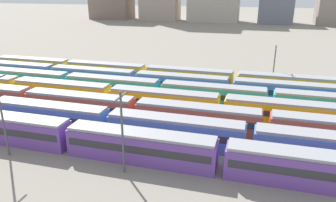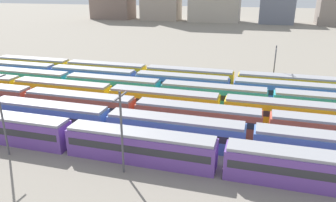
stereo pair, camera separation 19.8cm
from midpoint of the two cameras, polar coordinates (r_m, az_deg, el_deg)
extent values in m
plane|color=gray|center=(68.07, -26.63, 0.88)|extent=(600.00, 600.00, 0.00)
cube|color=#6B429E|center=(47.72, -26.66, -4.48)|extent=(18.00, 3.00, 3.40)
cube|color=#2D2D33|center=(47.57, -26.74, -4.03)|extent=(17.20, 3.06, 0.90)
cube|color=#939399|center=(47.05, -27.01, -2.39)|extent=(17.60, 2.70, 0.35)
cube|color=#6B429E|center=(38.14, -4.83, -8.27)|extent=(18.00, 3.00, 3.40)
cube|color=#2D2D33|center=(37.95, -4.85, -7.72)|extent=(17.20, 3.06, 0.90)
cube|color=#939399|center=(37.30, -4.92, -5.72)|extent=(17.60, 2.70, 0.35)
cube|color=#6B429E|center=(36.70, 24.62, -11.38)|extent=(18.00, 3.00, 3.40)
cube|color=#2D2D33|center=(36.50, 24.71, -10.83)|extent=(17.20, 3.06, 0.90)
cube|color=#939399|center=(35.83, 25.04, -8.80)|extent=(17.60, 2.70, 0.35)
cube|color=#4C70BC|center=(49.62, -20.30, -2.66)|extent=(18.00, 3.00, 3.40)
cube|color=#2D2D33|center=(49.47, -20.35, -2.22)|extent=(17.20, 3.06, 0.90)
cube|color=#939399|center=(48.97, -20.55, -0.63)|extent=(17.60, 2.70, 0.35)
cube|color=#4C70BC|center=(41.79, 1.34, -5.57)|extent=(18.00, 3.00, 3.40)
cube|color=#2D2D33|center=(41.62, 1.35, -5.07)|extent=(17.20, 3.06, 0.90)
cube|color=#939399|center=(41.03, 1.36, -3.21)|extent=(17.60, 2.70, 0.35)
cube|color=#4C70BC|center=(41.78, 27.56, -8.00)|extent=(18.00, 3.00, 3.40)
cube|color=#2D2D33|center=(41.61, 27.65, -7.50)|extent=(17.20, 3.06, 0.90)
cube|color=#939399|center=(41.02, 27.97, -5.67)|extent=(17.60, 2.70, 0.35)
cube|color=#BC4C38|center=(52.56, -15.33, -0.86)|extent=(18.00, 3.00, 3.40)
cube|color=#2D2D33|center=(52.43, -15.37, -0.45)|extent=(17.20, 3.06, 0.90)
cube|color=#939399|center=(51.96, -15.51, 1.07)|extent=(17.60, 2.70, 0.35)
cube|color=#BC4C38|center=(46.05, 5.33, -3.18)|extent=(18.00, 3.00, 3.40)
cube|color=#2D2D33|center=(45.90, 5.35, -2.71)|extent=(17.20, 3.06, 0.90)
cube|color=#939399|center=(45.36, 5.41, -0.99)|extent=(17.60, 2.70, 0.35)
cube|color=yellow|center=(60.12, -18.20, 1.44)|extent=(18.00, 3.00, 3.40)
cube|color=#2D2D33|center=(60.00, -18.24, 1.81)|extent=(17.20, 3.06, 0.90)
cube|color=#939399|center=(59.59, -18.39, 3.15)|extent=(17.60, 2.70, 0.35)
cube|color=yellow|center=(52.20, -0.67, -0.28)|extent=(18.00, 3.00, 3.40)
cube|color=#2D2D33|center=(52.06, -0.67, 0.15)|extent=(17.20, 3.06, 0.90)
cube|color=#939399|center=(51.59, -0.67, 1.68)|extent=(17.60, 2.70, 0.35)
cube|color=yellow|center=(50.49, 20.37, -2.28)|extent=(18.00, 3.00, 3.40)
cube|color=#2D2D33|center=(50.34, 20.43, -1.85)|extent=(17.20, 3.06, 0.90)
cube|color=#939399|center=(49.85, 20.63, -0.28)|extent=(17.60, 2.70, 0.35)
cube|color=teal|center=(70.92, -23.72, 3.46)|extent=(18.00, 3.00, 3.40)
cube|color=#2D2D33|center=(70.82, -23.77, 3.77)|extent=(17.20, 3.06, 0.90)
cube|color=#939399|center=(70.47, -23.93, 4.92)|extent=(17.60, 2.70, 0.35)
cube|color=teal|center=(60.84, -9.77, 2.37)|extent=(18.00, 3.00, 3.40)
cube|color=#2D2D33|center=(60.72, -9.79, 2.74)|extent=(17.20, 3.06, 0.90)
cube|color=#939399|center=(60.31, -9.87, 4.07)|extent=(17.60, 2.70, 0.35)
cube|color=teal|center=(55.56, 8.13, 0.78)|extent=(18.00, 3.00, 3.40)
cube|color=#2D2D33|center=(55.44, 8.15, 1.18)|extent=(17.20, 3.06, 0.90)
cube|color=#939399|center=(54.99, 8.22, 2.63)|extent=(17.60, 2.70, 0.35)
cube|color=teal|center=(56.46, 27.45, -1.02)|extent=(18.00, 3.00, 3.40)
cube|color=#2D2D33|center=(56.34, 27.51, -0.63)|extent=(17.20, 3.06, 0.90)
cube|color=#939399|center=(55.90, 27.75, 0.78)|extent=(17.60, 2.70, 0.35)
cube|color=#4C70BC|center=(79.09, -25.25, 4.79)|extent=(18.00, 3.00, 3.40)
cube|color=#2D2D33|center=(79.00, -25.29, 5.07)|extent=(17.20, 3.06, 0.90)
cube|color=#939399|center=(78.69, -25.45, 6.10)|extent=(17.60, 2.70, 0.35)
cube|color=#4C70BC|center=(68.33, -13.10, 4.06)|extent=(18.00, 3.00, 3.40)
cube|color=#2D2D33|center=(68.22, -13.13, 4.39)|extent=(17.20, 3.06, 0.90)
cube|color=#939399|center=(67.86, -13.22, 5.59)|extent=(17.60, 2.70, 0.35)
cube|color=#4C70BC|center=(61.62, 2.53, 2.87)|extent=(18.00, 3.00, 3.40)
cube|color=#2D2D33|center=(61.50, 2.54, 3.23)|extent=(17.20, 3.06, 0.90)
cube|color=#939399|center=(61.10, 2.56, 4.55)|extent=(17.60, 2.70, 0.35)
cube|color=#4C70BC|center=(60.32, 20.26, 1.25)|extent=(18.00, 3.00, 3.40)
cube|color=#2D2D33|center=(60.20, 20.31, 1.62)|extent=(17.20, 3.06, 0.90)
cube|color=#939399|center=(59.79, 20.47, 2.96)|extent=(17.60, 2.70, 0.35)
cube|color=yellow|center=(82.71, -22.75, 5.73)|extent=(18.00, 3.00, 3.40)
cube|color=#2D2D33|center=(82.62, -22.78, 6.00)|extent=(17.20, 3.06, 0.90)
cube|color=#939399|center=(82.32, -22.92, 6.99)|extent=(17.60, 2.70, 0.35)
cube|color=yellow|center=(72.58, -10.89, 5.13)|extent=(18.00, 3.00, 3.40)
cube|color=#2D2D33|center=(72.48, -10.91, 5.44)|extent=(17.20, 3.06, 0.90)
cube|color=#939399|center=(72.14, -10.98, 6.57)|extent=(17.60, 2.70, 0.35)
cube|color=yellow|center=(66.41, 3.91, 4.09)|extent=(18.00, 3.00, 3.40)
cube|color=#2D2D33|center=(66.30, 3.92, 4.43)|extent=(17.20, 3.06, 0.90)
cube|color=#939399|center=(65.93, 3.95, 5.66)|extent=(17.60, 2.70, 0.35)
cube|color=yellow|center=(65.32, 20.34, 2.61)|extent=(18.00, 3.00, 3.40)
cube|color=#2D2D33|center=(65.21, 20.38, 2.95)|extent=(17.20, 3.06, 0.90)
cube|color=#939399|center=(64.83, 20.54, 4.19)|extent=(17.60, 2.70, 0.35)
cylinder|color=#4C4C51|center=(42.50, -27.41, -2.35)|extent=(0.24, 0.24, 10.39)
cylinder|color=#4C4C51|center=(67.67, 18.52, 5.73)|extent=(0.24, 0.24, 8.73)
cube|color=#47474C|center=(66.93, 18.87, 8.86)|extent=(0.16, 3.20, 0.16)
cylinder|color=#4C4C51|center=(34.66, -8.09, -5.76)|extent=(0.24, 0.24, 9.52)
cube|color=#47474C|center=(33.10, -8.43, 0.75)|extent=(0.16, 3.20, 0.16)
cube|color=slate|center=(195.25, 18.95, 15.95)|extent=(18.43, 17.27, 20.21)
camera|label=1|loc=(0.10, -89.89, 0.04)|focal=34.13mm
camera|label=2|loc=(0.10, 90.11, -0.04)|focal=34.13mm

